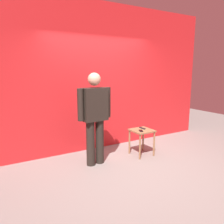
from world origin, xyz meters
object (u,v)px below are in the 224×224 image
at_px(standing_person, 95,114).
at_px(cell_phone, 141,131).
at_px(side_table, 142,135).
at_px(tv_remote, 142,128).

xyz_separation_m(standing_person, cell_phone, (0.96, -0.14, -0.41)).
xyz_separation_m(side_table, tv_remote, (0.06, 0.07, 0.11)).
bearing_deg(tv_remote, cell_phone, -135.26).
xyz_separation_m(standing_person, tv_remote, (1.10, -0.01, -0.41)).
distance_m(standing_person, side_table, 1.17).
height_order(standing_person, side_table, standing_person).
height_order(side_table, tv_remote, tv_remote).
relative_size(standing_person, side_table, 3.15).
relative_size(cell_phone, tv_remote, 0.85).
bearing_deg(tv_remote, side_table, -131.95).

